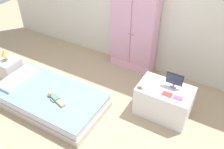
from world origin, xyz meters
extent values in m
cube|color=tan|center=(0.00, 0.00, -0.01)|extent=(10.00, 10.00, 0.02)
cube|color=beige|center=(-0.70, -0.25, 0.06)|extent=(1.77, 0.96, 0.12)
cube|color=silver|center=(-0.70, -0.25, 0.19)|extent=(1.73, 0.92, 0.14)
cube|color=#7AA8DB|center=(-0.70, -0.25, 0.26)|extent=(1.76, 0.95, 0.02)
cube|color=silver|center=(-1.39, -0.25, 0.30)|extent=(0.32, 0.69, 0.06)
cube|color=#4CA375|center=(-0.51, -0.32, 0.30)|extent=(0.15, 0.11, 0.06)
cube|color=tan|center=(-0.37, -0.34, 0.29)|extent=(0.16, 0.08, 0.04)
cube|color=tan|center=(-0.38, -0.37, 0.29)|extent=(0.16, 0.08, 0.04)
cube|color=tan|center=(-0.50, -0.26, 0.28)|extent=(0.10, 0.05, 0.03)
cube|color=tan|center=(-0.53, -0.37, 0.28)|extent=(0.10, 0.05, 0.03)
sphere|color=tan|center=(-0.62, -0.28, 0.32)|extent=(0.09, 0.09, 0.09)
sphere|color=#E0C67F|center=(-0.63, -0.28, 0.32)|extent=(0.10, 0.10, 0.10)
cube|color=silver|center=(-1.87, -0.04, 0.19)|extent=(0.37, 0.37, 0.39)
cylinder|color=#B7B2AD|center=(-1.87, -0.04, 0.39)|extent=(0.10, 0.10, 0.01)
cylinder|color=#B7B2AD|center=(-1.87, -0.04, 0.44)|extent=(0.02, 0.02, 0.09)
cone|color=#E5B24C|center=(-1.87, -0.04, 0.55)|extent=(0.13, 0.13, 0.11)
cube|color=#EFADCC|center=(-0.03, 1.41, 0.80)|extent=(0.85, 0.24, 1.59)
cube|color=#D298B3|center=(-0.24, 1.28, 0.84)|extent=(0.40, 0.02, 1.31)
cube|color=#D298B3|center=(0.18, 1.28, 0.84)|extent=(0.40, 0.02, 1.31)
sphere|color=gold|center=(-0.07, 1.26, 0.80)|extent=(0.02, 0.02, 0.02)
sphere|color=gold|center=(0.01, 1.26, 0.80)|extent=(0.02, 0.02, 0.02)
cube|color=white|center=(0.94, 0.50, 0.26)|extent=(0.81, 0.52, 0.51)
cylinder|color=#99999E|center=(1.02, 0.59, 0.52)|extent=(0.10, 0.10, 0.01)
cylinder|color=#99999E|center=(1.02, 0.59, 0.55)|extent=(0.02, 0.02, 0.05)
cube|color=black|center=(1.02, 0.59, 0.66)|extent=(0.25, 0.02, 0.18)
cube|color=#28334C|center=(1.02, 0.58, 0.66)|extent=(0.23, 0.01, 0.16)
cube|color=#8E6642|center=(0.61, 0.33, 0.52)|extent=(0.09, 0.01, 0.01)
cube|color=#8E6642|center=(0.61, 0.30, 0.52)|extent=(0.09, 0.01, 0.01)
cube|color=white|center=(0.61, 0.32, 0.56)|extent=(0.06, 0.03, 0.03)
cylinder|color=white|center=(0.63, 0.33, 0.53)|extent=(0.01, 0.01, 0.02)
cylinder|color=white|center=(0.63, 0.31, 0.53)|extent=(0.01, 0.01, 0.02)
cylinder|color=white|center=(0.59, 0.33, 0.53)|extent=(0.01, 0.01, 0.02)
cylinder|color=white|center=(0.59, 0.31, 0.53)|extent=(0.01, 0.01, 0.02)
cylinder|color=white|center=(0.64, 0.32, 0.59)|extent=(0.02, 0.02, 0.02)
sphere|color=white|center=(0.64, 0.32, 0.61)|extent=(0.03, 0.03, 0.03)
cube|color=#CC3838|center=(1.01, 0.39, 0.52)|extent=(0.15, 0.10, 0.01)
cube|color=#8E51B2|center=(1.17, 0.39, 0.52)|extent=(0.13, 0.08, 0.01)
camera|label=1|loc=(1.61, -2.26, 2.88)|focal=39.08mm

